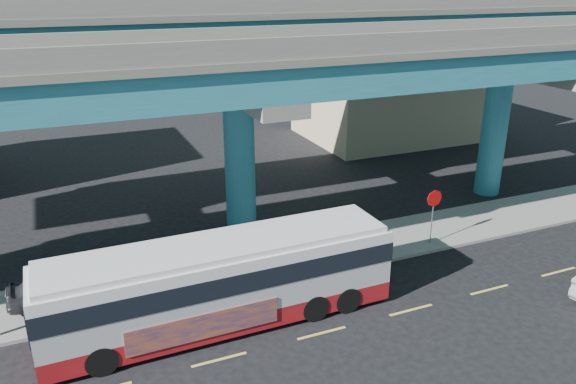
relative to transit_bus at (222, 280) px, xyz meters
name	(u,v)px	position (x,y,z in m)	size (l,w,h in m)	color
ground	(318,329)	(3.18, -1.84, -1.87)	(120.00, 120.00, 0.00)	black
sidewalk	(266,264)	(3.18, 3.66, -1.80)	(70.00, 4.00, 0.15)	gray
lane_markings	(322,333)	(3.18, -2.14, -1.87)	(58.00, 0.12, 0.01)	#D8C64C
viaduct	(236,55)	(3.18, 7.27, 7.27)	(52.00, 12.40, 11.70)	#206C7C
building_beige	(393,94)	(21.18, 21.15, 1.63)	(14.00, 10.23, 7.00)	tan
transit_bus	(222,280)	(0.00, 0.00, 0.00)	(13.37, 3.03, 3.42)	maroon
parked_car	(62,285)	(-5.61, 3.85, -1.02)	(4.19, 1.75, 1.42)	#313237
stop_sign	(434,205)	(11.39, 2.34, 0.34)	(0.85, 0.08, 2.83)	gray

